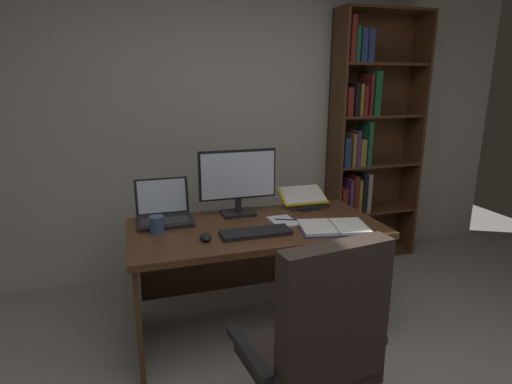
% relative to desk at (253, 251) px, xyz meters
% --- Properties ---
extents(wall_back, '(5.37, 0.12, 2.78)m').
position_rel_desk_xyz_m(wall_back, '(0.08, 1.00, 0.86)').
color(wall_back, '#B2ADA3').
rests_on(wall_back, ground).
extents(desk, '(1.57, 0.76, 0.73)m').
position_rel_desk_xyz_m(desk, '(0.00, 0.00, 0.00)').
color(desk, '#4C2D19').
rests_on(desk, ground).
extents(bookshelf, '(0.83, 0.27, 2.20)m').
position_rel_desk_xyz_m(bookshelf, '(1.30, 0.80, 0.53)').
color(bookshelf, '#4C2D19').
rests_on(bookshelf, ground).
extents(office_chair, '(0.66, 0.60, 1.02)m').
position_rel_desk_xyz_m(office_chair, '(-0.03, -1.02, -0.10)').
color(office_chair, black).
rests_on(office_chair, ground).
extents(monitor, '(0.53, 0.16, 0.44)m').
position_rel_desk_xyz_m(monitor, '(-0.05, 0.18, 0.43)').
color(monitor, black).
rests_on(monitor, desk).
extents(laptop, '(0.35, 0.30, 0.26)m').
position_rel_desk_xyz_m(laptop, '(-0.54, 0.18, 0.26)').
color(laptop, black).
rests_on(laptop, desk).
extents(keyboard, '(0.42, 0.15, 0.02)m').
position_rel_desk_xyz_m(keyboard, '(-0.05, -0.23, 0.21)').
color(keyboard, black).
rests_on(keyboard, desk).
extents(computer_mouse, '(0.06, 0.10, 0.04)m').
position_rel_desk_xyz_m(computer_mouse, '(-0.35, -0.23, 0.22)').
color(computer_mouse, black).
rests_on(computer_mouse, desk).
extents(reading_stand_with_book, '(0.33, 0.27, 0.12)m').
position_rel_desk_xyz_m(reading_stand_with_book, '(0.46, 0.24, 0.26)').
color(reading_stand_with_book, black).
rests_on(reading_stand_with_book, desk).
extents(open_binder, '(0.47, 0.36, 0.02)m').
position_rel_desk_xyz_m(open_binder, '(0.43, -0.28, 0.21)').
color(open_binder, navy).
rests_on(open_binder, desk).
extents(notepad, '(0.16, 0.21, 0.01)m').
position_rel_desk_xyz_m(notepad, '(0.18, -0.06, 0.21)').
color(notepad, silver).
rests_on(notepad, desk).
extents(pen, '(0.13, 0.06, 0.01)m').
position_rel_desk_xyz_m(pen, '(0.20, -0.06, 0.21)').
color(pen, navy).
rests_on(pen, notepad).
extents(coffee_mug, '(0.09, 0.09, 0.10)m').
position_rel_desk_xyz_m(coffee_mug, '(-0.60, -0.02, 0.25)').
color(coffee_mug, '#334C7A').
rests_on(coffee_mug, desk).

